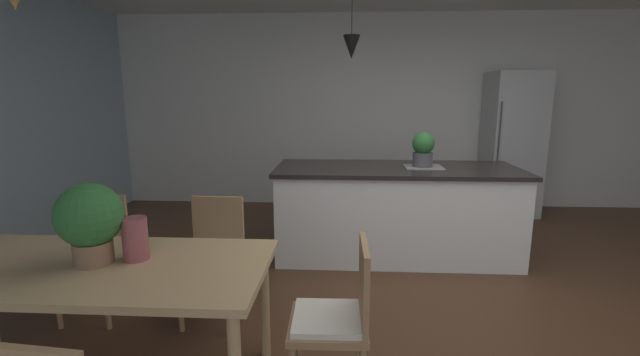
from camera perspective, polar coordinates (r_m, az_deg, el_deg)
The scene contains 12 objects.
ground_plane at distance 3.39m, azimuth 17.48°, elevation -17.75°, with size 10.00×8.40×0.04m, color #4C301E.
wall_back_kitchen at distance 6.19m, azimuth 10.90°, elevation 8.80°, with size 10.00×0.12×2.70m, color silver.
dining_table at distance 2.58m, azimuth -29.41°, elevation -11.50°, with size 1.93×0.85×0.73m.
chair_far_right at distance 3.14m, azimuth -14.25°, elevation -10.06°, with size 0.41×0.41×0.87m.
chair_far_left at distance 3.49m, azimuth -28.18°, elevation -8.87°, with size 0.41×0.41×0.87m.
chair_kitchen_end at distance 2.28m, azimuth 2.44°, elevation -18.25°, with size 0.41×0.41×0.87m.
kitchen_island at distance 4.26m, azimuth 10.20°, elevation -4.38°, with size 2.36×0.93×0.91m.
refrigerator at distance 6.19m, azimuth 24.58°, elevation 4.21°, with size 0.67×0.67×1.89m.
pendant_over_island_main at distance 4.09m, azimuth 4.30°, elevation 17.33°, with size 0.16×0.16×0.78m.
potted_plant_on_island at distance 4.17m, azimuth 13.80°, elevation 3.82°, with size 0.21×0.21×0.34m.
potted_plant_on_table at distance 2.46m, azimuth -28.78°, elevation -4.91°, with size 0.33×0.33×0.43m.
vase_on_dining_table at distance 2.45m, azimuth -23.80°, elevation -7.56°, with size 0.13×0.13×0.23m.
Camera 1 is at (-0.81, -2.87, 1.60)m, focal length 23.57 mm.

